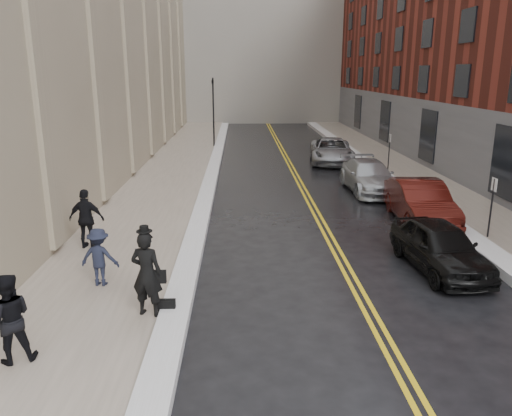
{
  "coord_description": "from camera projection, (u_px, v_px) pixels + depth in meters",
  "views": [
    {
      "loc": [
        -0.63,
        -8.07,
        5.68
      ],
      "look_at": [
        -0.15,
        6.74,
        1.6
      ],
      "focal_mm": 35.0,
      "sensor_mm": 36.0,
      "label": 1
    }
  ],
  "objects": [
    {
      "name": "ground",
      "position": [
        276.0,
        386.0,
        9.31
      ],
      "size": [
        160.0,
        160.0,
        0.0
      ],
      "primitive_type": "plane",
      "color": "black",
      "rests_on": "ground"
    },
    {
      "name": "sidewalk_left",
      "position": [
        162.0,
        189.0,
        24.56
      ],
      "size": [
        4.0,
        64.0,
        0.15
      ],
      "primitive_type": "cube",
      "color": "gray",
      "rests_on": "ground"
    },
    {
      "name": "sidewalk_right",
      "position": [
        432.0,
        187.0,
        24.98
      ],
      "size": [
        3.0,
        64.0,
        0.15
      ],
      "primitive_type": "cube",
      "color": "gray",
      "rests_on": "ground"
    },
    {
      "name": "lane_stripe_a",
      "position": [
        301.0,
        189.0,
        24.8
      ],
      "size": [
        0.12,
        64.0,
        0.01
      ],
      "primitive_type": "cube",
      "color": "gold",
      "rests_on": "ground"
    },
    {
      "name": "lane_stripe_b",
      "position": [
        306.0,
        189.0,
        24.81
      ],
      "size": [
        0.12,
        64.0,
        0.01
      ],
      "primitive_type": "cube",
      "color": "gold",
      "rests_on": "ground"
    },
    {
      "name": "snow_ridge_left",
      "position": [
        209.0,
        187.0,
        24.62
      ],
      "size": [
        0.7,
        60.8,
        0.26
      ],
      "primitive_type": "cube",
      "color": "white",
      "rests_on": "ground"
    },
    {
      "name": "snow_ridge_right",
      "position": [
        396.0,
        186.0,
        24.91
      ],
      "size": [
        0.85,
        60.8,
        0.3
      ],
      "primitive_type": "cube",
      "color": "white",
      "rests_on": "ground"
    },
    {
      "name": "traffic_signal",
      "position": [
        213.0,
        107.0,
        37.31
      ],
      "size": [
        0.18,
        0.15,
        5.2
      ],
      "color": "black",
      "rests_on": "ground"
    },
    {
      "name": "parking_sign_near",
      "position": [
        492.0,
        203.0,
        16.9
      ],
      "size": [
        0.06,
        0.35,
        2.23
      ],
      "color": "black",
      "rests_on": "ground"
    },
    {
      "name": "parking_sign_far",
      "position": [
        389.0,
        149.0,
        28.46
      ],
      "size": [
        0.06,
        0.35,
        2.23
      ],
      "color": "black",
      "rests_on": "ground"
    },
    {
      "name": "car_black",
      "position": [
        440.0,
        246.0,
        14.58
      ],
      "size": [
        2.06,
        4.38,
        1.45
      ],
      "primitive_type": "imported",
      "rotation": [
        0.0,
        0.0,
        0.08
      ],
      "color": "black",
      "rests_on": "ground"
    },
    {
      "name": "car_maroon",
      "position": [
        420.0,
        202.0,
        19.15
      ],
      "size": [
        1.97,
        5.01,
        1.63
      ],
      "primitive_type": "imported",
      "rotation": [
        0.0,
        0.0,
        -0.05
      ],
      "color": "#3E0F0B",
      "rests_on": "ground"
    },
    {
      "name": "car_silver_near",
      "position": [
        369.0,
        176.0,
        24.16
      ],
      "size": [
        2.22,
        5.19,
        1.49
      ],
      "primitive_type": "imported",
      "rotation": [
        0.0,
        0.0,
        0.03
      ],
      "color": "#A5A9AD",
      "rests_on": "ground"
    },
    {
      "name": "car_silver_far",
      "position": [
        331.0,
        151.0,
        31.73
      ],
      "size": [
        3.18,
        5.84,
        1.55
      ],
      "primitive_type": "imported",
      "rotation": [
        0.0,
        0.0,
        -0.11
      ],
      "color": "#95979D",
      "rests_on": "ground"
    },
    {
      "name": "pedestrian_main",
      "position": [
        147.0,
        274.0,
        11.47
      ],
      "size": [
        0.85,
        0.67,
        2.05
      ],
      "primitive_type": "imported",
      "rotation": [
        0.0,
        0.0,
        2.88
      ],
      "color": "black",
      "rests_on": "sidewalk_left"
    },
    {
      "name": "pedestrian_a",
      "position": [
        9.0,
        319.0,
        9.63
      ],
      "size": [
        1.08,
        0.97,
        1.82
      ],
      "primitive_type": "imported",
      "rotation": [
        0.0,
        0.0,
        3.53
      ],
      "color": "black",
      "rests_on": "sidewalk_left"
    },
    {
      "name": "pedestrian_b",
      "position": [
        99.0,
        257.0,
        13.18
      ],
      "size": [
        1.08,
        0.7,
        1.57
      ],
      "primitive_type": "imported",
      "rotation": [
        0.0,
        0.0,
        3.02
      ],
      "color": "#1A1E30",
      "rests_on": "sidewalk_left"
    },
    {
      "name": "pedestrian_c",
      "position": [
        87.0,
        219.0,
        15.93
      ],
      "size": [
        1.18,
        0.6,
        1.93
      ],
      "primitive_type": "imported",
      "rotation": [
        0.0,
        0.0,
        3.03
      ],
      "color": "black",
      "rests_on": "sidewalk_left"
    }
  ]
}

